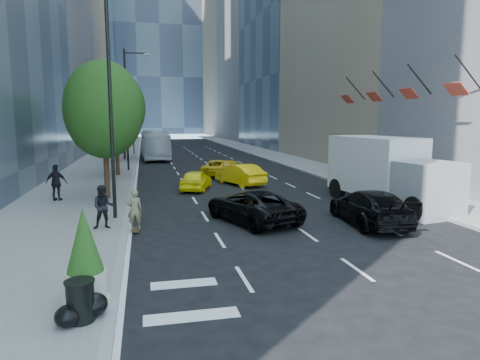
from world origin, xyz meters
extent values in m
plane|color=black|center=(0.00, 0.00, 0.00)|extent=(160.00, 160.00, 0.00)
cube|color=slate|center=(-9.00, 30.00, 0.07)|extent=(6.00, 120.00, 0.15)
cube|color=slate|center=(10.00, 30.00, 0.07)|extent=(4.00, 120.00, 0.15)
cube|color=#323D4E|center=(-22.00, 92.00, 30.00)|extent=(20.00, 28.00, 60.00)
cube|color=gray|center=(22.00, 98.00, 25.00)|extent=(20.00, 24.00, 50.00)
cylinder|color=black|center=(-6.50, 4.00, 5.15)|extent=(0.16, 0.16, 10.00)
cylinder|color=black|center=(-6.50, 22.00, 5.15)|extent=(0.16, 0.16, 10.00)
cylinder|color=black|center=(-5.60, 22.00, 9.85)|extent=(1.80, 0.12, 0.12)
cube|color=#99998C|center=(-4.70, 22.00, 9.75)|extent=(0.50, 0.22, 0.15)
cylinder|color=#2F1F12|center=(-7.20, 9.00, 1.72)|extent=(0.30, 0.30, 3.15)
ellipsoid|color=#15350E|center=(-7.20, 9.00, 4.98)|extent=(4.20, 4.20, 5.25)
cylinder|color=#2F1F12|center=(-7.20, 19.00, 1.84)|extent=(0.30, 0.30, 3.38)
ellipsoid|color=#15350E|center=(-7.20, 19.00, 5.32)|extent=(4.50, 4.50, 5.62)
cylinder|color=#2F1F12|center=(-7.20, 32.00, 1.61)|extent=(0.30, 0.30, 2.93)
ellipsoid|color=#15350E|center=(-7.20, 32.00, 4.63)|extent=(3.90, 3.90, 4.88)
cylinder|color=black|center=(-6.40, 40.00, 2.75)|extent=(0.14, 0.14, 5.20)
imported|color=black|center=(-6.40, 40.00, 4.35)|extent=(2.48, 0.53, 1.00)
cylinder|color=black|center=(11.15, 4.00, 6.85)|extent=(1.75, 0.08, 1.75)
cube|color=#BA3D2B|center=(10.50, 4.00, 6.00)|extent=(0.64, 1.30, 0.64)
cylinder|color=black|center=(11.15, 8.00, 6.85)|extent=(1.75, 0.08, 1.75)
cube|color=#BA3D2B|center=(10.50, 8.00, 6.00)|extent=(0.64, 1.30, 0.64)
cylinder|color=black|center=(11.15, 12.00, 6.85)|extent=(1.75, 0.08, 1.75)
cube|color=#BA3D2B|center=(10.50, 12.00, 6.00)|extent=(0.64, 1.30, 0.64)
cylinder|color=black|center=(11.15, 16.00, 6.85)|extent=(1.75, 0.08, 1.75)
cube|color=#BA3D2B|center=(10.50, 16.00, 6.00)|extent=(0.64, 1.30, 0.64)
imported|color=olive|center=(-5.60, 1.84, 0.81)|extent=(0.62, 0.43, 1.63)
imported|color=black|center=(-0.61, 2.54, 0.70)|extent=(3.91, 5.54, 1.40)
imported|color=black|center=(4.20, 1.00, 0.75)|extent=(2.51, 5.30, 1.49)
imported|color=#FFEA0D|center=(-2.00, 11.50, 0.65)|extent=(2.67, 4.09, 1.29)
imported|color=yellow|center=(1.20, 13.00, 0.71)|extent=(2.98, 4.58, 1.43)
imported|color=gold|center=(0.50, 18.00, 0.64)|extent=(3.46, 5.03, 1.28)
imported|color=#CE9F0A|center=(1.20, 17.80, 0.63)|extent=(1.99, 4.44, 1.26)
imported|color=silver|center=(-3.96, 33.72, 1.58)|extent=(2.99, 11.44, 3.17)
cube|color=silver|center=(6.99, 5.44, 2.04)|extent=(3.42, 5.44, 2.98)
cube|color=gray|center=(7.58, 1.73, 1.27)|extent=(2.86, 2.58, 2.54)
cylinder|color=black|center=(6.51, 1.11, 0.55)|extent=(0.56, 1.15, 1.10)
cylinder|color=black|center=(8.80, 1.48, 0.55)|extent=(0.56, 1.15, 1.10)
cylinder|color=black|center=(5.57, 7.00, 0.55)|extent=(0.56, 1.15, 1.10)
cylinder|color=black|center=(7.86, 7.37, 0.55)|extent=(0.56, 1.15, 1.10)
imported|color=black|center=(-6.80, 2.11, 1.03)|extent=(0.87, 0.69, 1.76)
imported|color=black|center=(-9.76, 8.76, 1.12)|extent=(1.23, 0.76, 1.95)
cylinder|color=black|center=(-6.60, -6.00, 0.59)|extent=(0.59, 0.59, 0.88)
cylinder|color=#BAB29A|center=(-6.60, -5.00, 0.53)|extent=(0.96, 0.96, 0.77)
cone|color=#15350E|center=(-6.60, -5.00, 1.69)|extent=(0.86, 0.86, 1.54)
ellipsoid|color=black|center=(-6.36, -5.81, 0.41)|extent=(0.62, 0.68, 0.53)
ellipsoid|color=black|center=(-6.84, -6.19, 0.38)|extent=(0.54, 0.60, 0.46)
camera|label=1|loc=(-5.15, -15.30, 4.52)|focal=32.00mm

